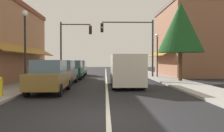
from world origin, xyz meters
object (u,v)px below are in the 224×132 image
at_px(van_in_lane, 126,70).
at_px(fire_hydrant, 1,86).
at_px(parked_car_second_left, 63,72).
at_px(street_lamp_left_near, 25,36).
at_px(traffic_signal_left_corner, 71,41).
at_px(street_lamp_right_mid, 157,48).
at_px(tree_right_near, 181,27).
at_px(traffic_signal_mast_arm, 135,38).
at_px(parked_car_nearest_left, 50,77).
at_px(parked_car_third_left, 73,70).
at_px(parked_car_far_left, 79,68).

relative_size(van_in_lane, fire_hydrant, 5.96).
distance_m(parked_car_second_left, street_lamp_left_near, 4.23).
relative_size(traffic_signal_left_corner, street_lamp_left_near, 1.23).
relative_size(street_lamp_right_mid, tree_right_near, 0.68).
distance_m(traffic_signal_left_corner, street_lamp_right_mid, 9.04).
distance_m(van_in_lane, fire_hydrant, 7.74).
height_order(traffic_signal_mast_arm, street_lamp_right_mid, traffic_signal_mast_arm).
xyz_separation_m(parked_car_nearest_left, parked_car_third_left, (-0.01, 9.31, 0.00)).
xyz_separation_m(traffic_signal_mast_arm, street_lamp_right_mid, (2.17, -0.65, -1.04)).
bearing_deg(parked_car_nearest_left, van_in_lane, 32.89).
relative_size(van_in_lane, street_lamp_right_mid, 1.17).
bearing_deg(fire_hydrant, traffic_signal_left_corner, 85.07).
height_order(van_in_lane, fire_hydrant, van_in_lane).
height_order(parked_car_second_left, street_lamp_right_mid, street_lamp_right_mid).
bearing_deg(tree_right_near, parked_car_far_left, 136.62).
xyz_separation_m(parked_car_far_left, fire_hydrant, (-1.67, -16.57, -0.33)).
height_order(parked_car_second_left, traffic_signal_mast_arm, traffic_signal_mast_arm).
bearing_deg(parked_car_third_left, traffic_signal_mast_arm, 16.18).
distance_m(parked_car_far_left, traffic_signal_mast_arm, 7.89).
xyz_separation_m(parked_car_nearest_left, van_in_lane, (4.38, 2.85, 0.27)).
height_order(traffic_signal_mast_arm, street_lamp_left_near, traffic_signal_mast_arm).
height_order(street_lamp_left_near, tree_right_near, tree_right_near).
height_order(parked_car_third_left, street_lamp_left_near, street_lamp_left_near).
distance_m(parked_car_nearest_left, street_lamp_right_mid, 13.49).
bearing_deg(parked_car_second_left, fire_hydrant, -103.47).
xyz_separation_m(parked_car_nearest_left, traffic_signal_left_corner, (-0.64, 12.19, 2.99)).
distance_m(parked_car_far_left, street_lamp_left_near, 13.63).
bearing_deg(traffic_signal_mast_arm, traffic_signal_left_corner, 171.09).
bearing_deg(van_in_lane, parked_car_third_left, 124.14).
bearing_deg(parked_car_nearest_left, traffic_signal_left_corner, 92.86).
bearing_deg(traffic_signal_left_corner, street_lamp_left_near, -96.30).
bearing_deg(parked_car_third_left, fire_hydrant, -100.20).
relative_size(parked_car_far_left, tree_right_near, 0.64).
bearing_deg(traffic_signal_mast_arm, parked_car_second_left, -133.56).
xyz_separation_m(street_lamp_right_mid, tree_right_near, (0.90, -4.39, 1.41)).
relative_size(van_in_lane, tree_right_near, 0.80).
height_order(van_in_lane, street_lamp_right_mid, street_lamp_right_mid).
xyz_separation_m(parked_car_nearest_left, parked_car_far_left, (-0.17, 14.86, 0.00)).
bearing_deg(fire_hydrant, street_lamp_left_near, 89.60).
distance_m(parked_car_second_left, parked_car_third_left, 4.67).
height_order(van_in_lane, traffic_signal_mast_arm, traffic_signal_mast_arm).
bearing_deg(parked_car_third_left, van_in_lane, -56.57).
height_order(street_lamp_right_mid, fire_hydrant, street_lamp_right_mid).
xyz_separation_m(traffic_signal_mast_arm, street_lamp_left_near, (-7.84, -9.62, -0.86)).
distance_m(street_lamp_right_mid, tree_right_near, 4.70).
bearing_deg(parked_car_second_left, traffic_signal_mast_arm, 47.81).
bearing_deg(street_lamp_left_near, parked_car_second_left, 61.94).
bearing_deg(parked_car_second_left, street_lamp_right_mid, 36.39).
xyz_separation_m(parked_car_nearest_left, traffic_signal_mast_arm, (6.02, 11.15, 3.19)).
distance_m(van_in_lane, street_lamp_left_near, 6.67).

